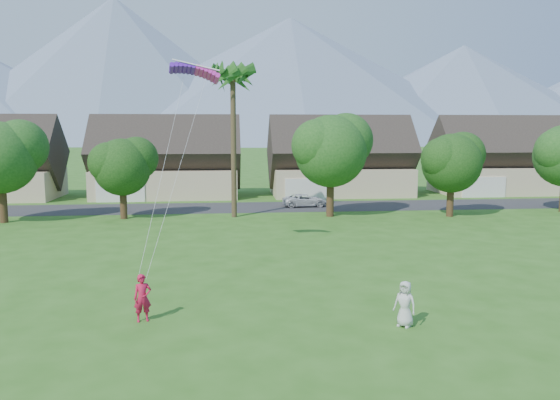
{
  "coord_description": "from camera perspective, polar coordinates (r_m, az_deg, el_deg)",
  "views": [
    {
      "loc": [
        -2.63,
        -16.56,
        7.28
      ],
      "look_at": [
        0.0,
        10.0,
        3.8
      ],
      "focal_mm": 35.0,
      "sensor_mm": 36.0,
      "label": 1
    }
  ],
  "objects": [
    {
      "name": "fan_palm",
      "position": [
        45.29,
        -4.96,
        13.13
      ],
      "size": [
        3.0,
        3.0,
        13.8
      ],
      "color": "#4C3D26",
      "rests_on": "ground"
    },
    {
      "name": "parked_car",
      "position": [
        51.54,
        2.65,
        -0.03
      ],
      "size": [
        4.38,
        2.25,
        1.18
      ],
      "primitive_type": "imported",
      "rotation": [
        0.0,
        0.0,
        1.64
      ],
      "color": "silver",
      "rests_on": "ground"
    },
    {
      "name": "parafoil_kite",
      "position": [
        30.53,
        -8.87,
        13.31
      ],
      "size": [
        2.72,
        1.11,
        0.5
      ],
      "rotation": [
        0.0,
        0.0,
        0.08
      ],
      "color": "#621BD0",
      "rests_on": "ground"
    },
    {
      "name": "tree_row",
      "position": [
        44.57,
        -3.75,
        4.34
      ],
      "size": [
        62.27,
        6.67,
        8.45
      ],
      "color": "#47301C",
      "rests_on": "ground"
    },
    {
      "name": "houses_row",
      "position": [
        59.76,
        -2.66,
        3.74
      ],
      "size": [
        72.75,
        8.19,
        8.86
      ],
      "color": "beige",
      "rests_on": "ground"
    },
    {
      "name": "street",
      "position": [
        51.15,
        -2.65,
        -0.75
      ],
      "size": [
        90.0,
        7.0,
        0.01
      ],
      "primitive_type": "cube",
      "color": "#2D2D30",
      "rests_on": "ground"
    },
    {
      "name": "mountain_ridge",
      "position": [
        277.73,
        -3.02,
        11.92
      ],
      "size": [
        540.0,
        240.0,
        70.0
      ],
      "color": "slate",
      "rests_on": "ground"
    },
    {
      "name": "watcher",
      "position": [
        21.04,
        12.92,
        -10.53
      ],
      "size": [
        0.99,
        0.97,
        1.72
      ],
      "primitive_type": "imported",
      "rotation": [
        0.0,
        0.0,
        -0.72
      ],
      "color": "beige",
      "rests_on": "ground"
    },
    {
      "name": "ground",
      "position": [
        18.28,
        3.22,
        -16.05
      ],
      "size": [
        500.0,
        500.0,
        0.0
      ],
      "primitive_type": "plane",
      "color": "#2D6019",
      "rests_on": "ground"
    },
    {
      "name": "kite_flyer",
      "position": [
        21.66,
        -14.17,
        -9.89
      ],
      "size": [
        0.76,
        0.6,
        1.83
      ],
      "primitive_type": "imported",
      "rotation": [
        0.0,
        0.0,
        0.27
      ],
      "color": "#C2163A",
      "rests_on": "ground"
    }
  ]
}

